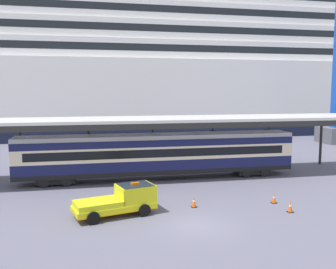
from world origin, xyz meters
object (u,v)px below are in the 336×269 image
traffic_cone_near (290,207)px  traffic_cone_far (194,202)px  train_carriage (159,154)px  service_truck (122,200)px  cruise_ship (80,62)px  traffic_cone_mid (274,198)px

traffic_cone_near → traffic_cone_far: bearing=158.5°
train_carriage → service_truck: 10.16m
cruise_ship → traffic_cone_near: 53.36m
cruise_ship → service_truck: 49.53m
cruise_ship → train_carriage: cruise_ship is taller
cruise_ship → traffic_cone_near: bearing=-73.7°
service_truck → traffic_cone_mid: service_truck is taller
cruise_ship → traffic_cone_mid: 51.38m
traffic_cone_near → train_carriage: bearing=121.7°
traffic_cone_near → traffic_cone_mid: size_ratio=1.09×
service_truck → traffic_cone_mid: (10.85, 0.25, -0.64)m
cruise_ship → traffic_cone_mid: cruise_ship is taller
cruise_ship → traffic_cone_near: (14.49, -49.69, -12.97)m
train_carriage → traffic_cone_near: train_carriage is taller
traffic_cone_mid → service_truck: bearing=-178.7°
traffic_cone_mid → traffic_cone_near: bearing=-88.1°
cruise_ship → traffic_cone_far: size_ratio=182.53×
service_truck → traffic_cone_mid: bearing=1.3°
service_truck → traffic_cone_far: size_ratio=7.20×
train_carriage → traffic_cone_near: (6.83, -11.06, -1.93)m
train_carriage → service_truck: (-4.10, -9.20, -1.32)m
train_carriage → traffic_cone_near: size_ratio=31.80×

